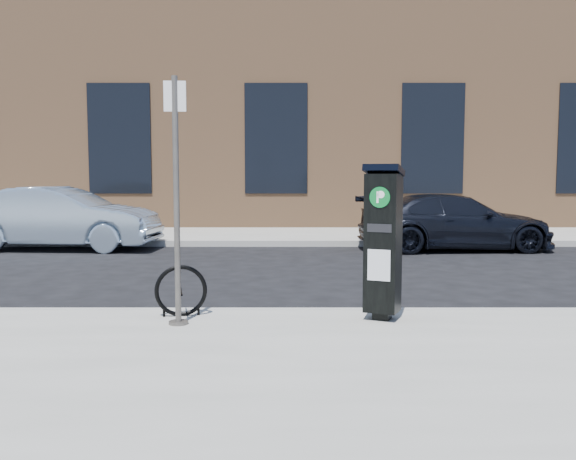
{
  "coord_description": "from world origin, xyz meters",
  "views": [
    {
      "loc": [
        0.39,
        -7.62,
        1.85
      ],
      "look_at": [
        0.39,
        0.5,
        1.11
      ],
      "focal_mm": 38.0,
      "sensor_mm": 36.0,
      "label": 1
    }
  ],
  "objects_px": {
    "parking_kiosk": "(383,240)",
    "car_dark": "(455,222)",
    "sign_pole": "(177,203)",
    "car_silver": "(61,218)",
    "bike_rack": "(181,291)"
  },
  "relations": [
    {
      "from": "parking_kiosk",
      "to": "car_silver",
      "type": "height_order",
      "value": "parking_kiosk"
    },
    {
      "from": "sign_pole",
      "to": "car_silver",
      "type": "relative_size",
      "value": 0.59
    },
    {
      "from": "parking_kiosk",
      "to": "car_dark",
      "type": "distance_m",
      "value": 8.43
    },
    {
      "from": "parking_kiosk",
      "to": "car_silver",
      "type": "relative_size",
      "value": 0.39
    },
    {
      "from": "sign_pole",
      "to": "car_dark",
      "type": "xyz_separation_m",
      "value": [
        5.36,
        8.11,
        -0.85
      ]
    },
    {
      "from": "sign_pole",
      "to": "car_dark",
      "type": "distance_m",
      "value": 9.76
    },
    {
      "from": "parking_kiosk",
      "to": "sign_pole",
      "type": "bearing_deg",
      "value": -150.5
    },
    {
      "from": "parking_kiosk",
      "to": "car_silver",
      "type": "xyz_separation_m",
      "value": [
        -6.73,
        7.96,
        -0.31
      ]
    },
    {
      "from": "parking_kiosk",
      "to": "car_dark",
      "type": "bearing_deg",
      "value": 92.78
    },
    {
      "from": "sign_pole",
      "to": "bike_rack",
      "type": "height_order",
      "value": "sign_pole"
    },
    {
      "from": "car_silver",
      "to": "car_dark",
      "type": "bearing_deg",
      "value": -87.14
    },
    {
      "from": "bike_rack",
      "to": "car_silver",
      "type": "xyz_separation_m",
      "value": [
        -4.33,
        7.8,
        0.32
      ]
    },
    {
      "from": "car_silver",
      "to": "car_dark",
      "type": "relative_size",
      "value": 1.0
    },
    {
      "from": "parking_kiosk",
      "to": "car_dark",
      "type": "xyz_separation_m",
      "value": [
        3.0,
        7.87,
        -0.4
      ]
    },
    {
      "from": "parking_kiosk",
      "to": "sign_pole",
      "type": "distance_m",
      "value": 2.41
    }
  ]
}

